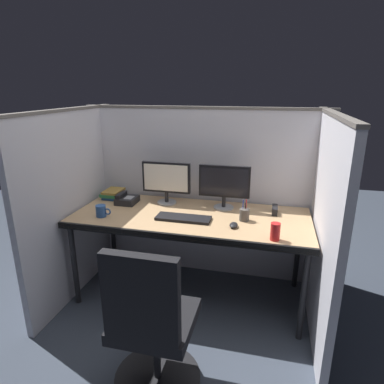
# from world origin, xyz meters

# --- Properties ---
(ground_plane) EXTENTS (8.00, 8.00, 0.00)m
(ground_plane) POSITION_xyz_m (0.00, 0.00, 0.00)
(ground_plane) COLOR #383F4C
(cubicle_partition_rear) EXTENTS (2.21, 0.06, 1.57)m
(cubicle_partition_rear) POSITION_xyz_m (0.00, 0.74, 0.79)
(cubicle_partition_rear) COLOR silver
(cubicle_partition_rear) RESTS_ON ground
(cubicle_partition_left) EXTENTS (0.06, 1.41, 1.57)m
(cubicle_partition_left) POSITION_xyz_m (-0.99, 0.20, 0.79)
(cubicle_partition_left) COLOR silver
(cubicle_partition_left) RESTS_ON ground
(cubicle_partition_right) EXTENTS (0.06, 1.41, 1.57)m
(cubicle_partition_right) POSITION_xyz_m (0.99, 0.20, 0.79)
(cubicle_partition_right) COLOR silver
(cubicle_partition_right) RESTS_ON ground
(desk) EXTENTS (1.90, 0.80, 0.74)m
(desk) POSITION_xyz_m (0.00, 0.29, 0.69)
(desk) COLOR tan
(desk) RESTS_ON ground
(office_chair) EXTENTS (0.52, 0.52, 0.97)m
(office_chair) POSITION_xyz_m (0.03, -0.70, 0.36)
(office_chair) COLOR black
(office_chair) RESTS_ON ground
(monitor_left) EXTENTS (0.43, 0.17, 0.37)m
(monitor_left) POSITION_xyz_m (-0.28, 0.53, 0.96)
(monitor_left) COLOR gray
(monitor_left) RESTS_ON desk
(monitor_right) EXTENTS (0.43, 0.17, 0.37)m
(monitor_right) POSITION_xyz_m (0.24, 0.52, 0.96)
(monitor_right) COLOR gray
(monitor_right) RESTS_ON desk
(keyboard_main) EXTENTS (0.43, 0.15, 0.02)m
(keyboard_main) POSITION_xyz_m (-0.03, 0.19, 0.75)
(keyboard_main) COLOR black
(keyboard_main) RESTS_ON desk
(computer_mouse) EXTENTS (0.06, 0.10, 0.04)m
(computer_mouse) POSITION_xyz_m (0.37, 0.13, 0.76)
(computer_mouse) COLOR black
(computer_mouse) RESTS_ON desk
(pen_cup) EXTENTS (0.08, 0.08, 0.17)m
(pen_cup) POSITION_xyz_m (0.43, 0.29, 0.79)
(pen_cup) COLOR #4C4742
(pen_cup) RESTS_ON desk
(red_stapler) EXTENTS (0.04, 0.15, 0.06)m
(red_stapler) POSITION_xyz_m (0.66, 0.50, 0.77)
(red_stapler) COLOR black
(red_stapler) RESTS_ON desk
(book_stack) EXTENTS (0.16, 0.22, 0.08)m
(book_stack) POSITION_xyz_m (-0.81, 0.56, 0.78)
(book_stack) COLOR #1E478C
(book_stack) RESTS_ON desk
(coffee_mug) EXTENTS (0.13, 0.08, 0.09)m
(coffee_mug) POSITION_xyz_m (-0.68, 0.10, 0.79)
(coffee_mug) COLOR #264C8C
(coffee_mug) RESTS_ON desk
(soda_can) EXTENTS (0.07, 0.07, 0.12)m
(soda_can) POSITION_xyz_m (0.67, -0.01, 0.80)
(soda_can) COLOR red
(soda_can) RESTS_ON desk
(desk_phone) EXTENTS (0.17, 0.19, 0.09)m
(desk_phone) POSITION_xyz_m (-0.63, 0.45, 0.77)
(desk_phone) COLOR black
(desk_phone) RESTS_ON desk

